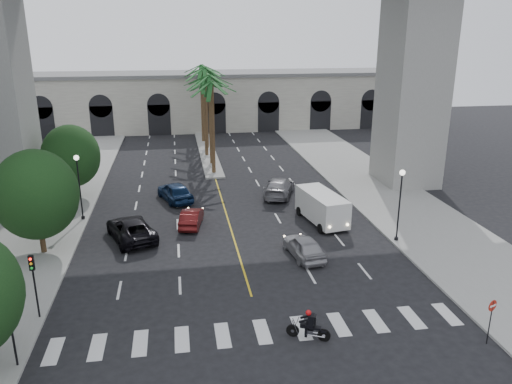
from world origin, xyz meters
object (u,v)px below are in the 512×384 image
object	(u,v)px
lamp_post_left_far	(79,182)
car_b	(191,218)
traffic_signal_far	(33,276)
cargo_van	(322,207)
traffic_signal_near	(10,319)
car_d	(279,187)
car_a	(304,246)
lamp_post_right	(400,199)
car_e	(175,192)
do_not_enter_sign	(492,312)
motorcycle_rider	(310,326)
car_c	(131,229)

from	to	relation	value
lamp_post_left_far	car_b	size ratio (longest dim) A/B	1.31
traffic_signal_far	cargo_van	bearing A→B (deg)	30.80
traffic_signal_far	car_b	size ratio (longest dim) A/B	0.89
traffic_signal_near	traffic_signal_far	world-z (taller)	same
lamp_post_left_far	car_d	bearing A→B (deg)	12.77
lamp_post_left_far	car_a	bearing A→B (deg)	-30.75
lamp_post_right	traffic_signal_far	size ratio (longest dim) A/B	1.47
car_a	car_d	world-z (taller)	car_d
car_e	cargo_van	bearing A→B (deg)	127.98
car_d	do_not_enter_sign	distance (m)	24.61
car_a	do_not_enter_sign	size ratio (longest dim) A/B	1.84
lamp_post_right	traffic_signal_near	size ratio (longest dim) A/B	1.47
traffic_signal_far	do_not_enter_sign	size ratio (longest dim) A/B	1.54
traffic_signal_far	motorcycle_rider	world-z (taller)	traffic_signal_far
lamp_post_left_far	do_not_enter_sign	bearing A→B (deg)	-42.76
lamp_post_left_far	cargo_van	distance (m)	19.02
lamp_post_left_far	car_b	distance (m)	9.21
car_a	car_c	distance (m)	12.56
car_a	cargo_van	bearing A→B (deg)	-123.90
car_b	car_d	distance (m)	10.35
motorcycle_rider	lamp_post_right	bearing A→B (deg)	73.45
lamp_post_left_far	do_not_enter_sign	world-z (taller)	lamp_post_left_far
car_d	do_not_enter_sign	xyz separation A→B (m)	(5.20, -24.03, 0.90)
car_e	cargo_van	xyz separation A→B (m)	(11.31, -7.27, 0.49)
lamp_post_left_far	car_c	size ratio (longest dim) A/B	0.94
traffic_signal_far	car_c	distance (m)	10.97
car_d	car_e	bearing A→B (deg)	20.51
motorcycle_rider	car_d	distance (m)	22.48
lamp_post_left_far	motorcycle_rider	bearing A→B (deg)	-53.71
cargo_van	do_not_enter_sign	xyz separation A→B (m)	(3.30, -16.78, 0.38)
traffic_signal_near	car_e	size ratio (longest dim) A/B	0.73
motorcycle_rider	do_not_enter_sign	xyz separation A→B (m)	(8.33, -1.78, 1.01)
lamp_post_right	car_e	distance (m)	19.63
car_a	car_e	xyz separation A→B (m)	(-8.37, 13.11, 0.11)
car_e	traffic_signal_far	bearing A→B (deg)	49.24
traffic_signal_far	car_e	bearing A→B (deg)	68.55
traffic_signal_near	car_d	size ratio (longest dim) A/B	0.65
car_b	cargo_van	distance (m)	10.18
car_a	motorcycle_rider	bearing A→B (deg)	69.99
car_d	lamp_post_right	bearing A→B (deg)	137.94
car_c	car_e	xyz separation A→B (m)	(3.21, 8.22, 0.06)
car_c	car_a	bearing A→B (deg)	138.02
car_c	car_d	xyz separation A→B (m)	(12.61, 8.21, 0.02)
car_a	car_e	world-z (taller)	car_e
lamp_post_right	car_c	size ratio (longest dim) A/B	0.94
lamp_post_left_far	cargo_van	size ratio (longest dim) A/B	0.90
lamp_post_left_far	car_e	size ratio (longest dim) A/B	1.07
cargo_van	do_not_enter_sign	bearing A→B (deg)	-88.47
traffic_signal_far	car_e	world-z (taller)	traffic_signal_far
lamp_post_left_far	traffic_signal_far	world-z (taller)	lamp_post_left_far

